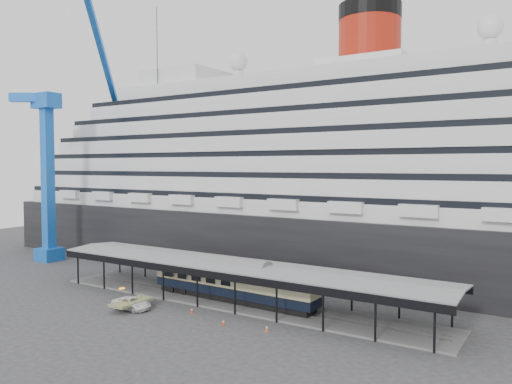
# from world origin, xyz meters

# --- Properties ---
(ground) EXTENTS (200.00, 200.00, 0.00)m
(ground) POSITION_xyz_m (0.00, 0.00, 0.00)
(ground) COLOR #313134
(ground) RESTS_ON ground
(cruise_ship) EXTENTS (130.00, 30.00, 43.90)m
(cruise_ship) POSITION_xyz_m (0.05, 32.00, 18.35)
(cruise_ship) COLOR black
(cruise_ship) RESTS_ON ground
(platform_canopy) EXTENTS (56.00, 9.18, 5.30)m
(platform_canopy) POSITION_xyz_m (0.00, 5.00, 2.36)
(platform_canopy) COLOR slate
(platform_canopy) RESTS_ON ground
(crane_blue) EXTENTS (22.63, 19.19, 47.60)m
(crane_blue) POSITION_xyz_m (-45.11, 10.62, 19.96)
(crane_blue) COLOR blue
(crane_blue) RESTS_ON ground
(port_truck) EXTENTS (5.28, 2.45, 1.47)m
(port_truck) POSITION_xyz_m (-9.11, -4.29, 0.73)
(port_truck) COLOR white
(port_truck) RESTS_ON ground
(pullman_carriage) EXTENTS (24.48, 3.88, 23.95)m
(pullman_carriage) POSITION_xyz_m (-0.32, 5.00, 2.89)
(pullman_carriage) COLOR black
(pullman_carriage) RESTS_ON ground
(traffic_cone_left) EXTENTS (0.38, 0.38, 0.66)m
(traffic_cone_left) POSITION_xyz_m (-1.84, -1.44, 0.33)
(traffic_cone_left) COLOR red
(traffic_cone_left) RESTS_ON ground
(traffic_cone_mid) EXTENTS (0.37, 0.37, 0.67)m
(traffic_cone_mid) POSITION_xyz_m (4.16, -3.17, 0.33)
(traffic_cone_mid) COLOR red
(traffic_cone_mid) RESTS_ON ground
(traffic_cone_right) EXTENTS (0.46, 0.46, 0.69)m
(traffic_cone_right) POSITION_xyz_m (9.35, -2.37, 0.35)
(traffic_cone_right) COLOR #EB5B0D
(traffic_cone_right) RESTS_ON ground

